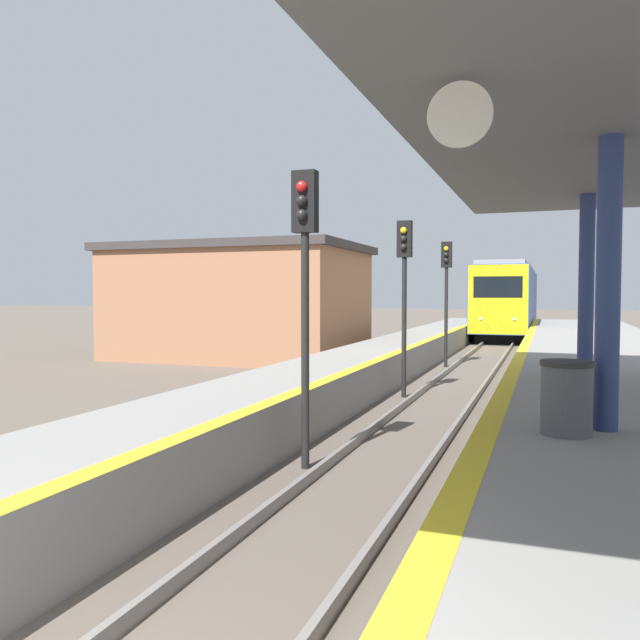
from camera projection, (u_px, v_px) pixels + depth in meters
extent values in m
cube|color=black|center=(510.00, 329.00, 40.27)|extent=(2.46, 18.79, 0.55)
cube|color=#33518C|center=(510.00, 298.00, 40.19)|extent=(2.90, 20.88, 3.48)
cube|color=yellow|center=(498.00, 299.00, 30.47)|extent=(2.84, 0.16, 3.41)
cube|color=black|center=(498.00, 287.00, 30.39)|extent=(2.32, 0.06, 1.04)
cube|color=gray|center=(510.00, 269.00, 40.10)|extent=(2.46, 19.84, 0.24)
sphere|color=white|center=(481.00, 319.00, 30.73)|extent=(0.18, 0.18, 0.18)
sphere|color=white|center=(514.00, 319.00, 30.18)|extent=(0.18, 0.18, 0.18)
cylinder|color=black|center=(305.00, 351.00, 9.21)|extent=(0.12, 0.12, 3.50)
cube|color=black|center=(305.00, 202.00, 9.12)|extent=(0.36, 0.20, 0.90)
sphere|color=red|center=(302.00, 186.00, 8.99)|extent=(0.16, 0.16, 0.16)
sphere|color=black|center=(302.00, 201.00, 8.99)|extent=(0.16, 0.16, 0.16)
sphere|color=black|center=(302.00, 215.00, 9.00)|extent=(0.16, 0.16, 0.16)
cylinder|color=black|center=(404.00, 328.00, 15.54)|extent=(0.12, 0.12, 3.50)
cube|color=black|center=(405.00, 239.00, 15.44)|extent=(0.36, 0.20, 0.90)
sphere|color=yellow|center=(404.00, 230.00, 15.31)|extent=(0.16, 0.16, 0.16)
sphere|color=black|center=(403.00, 239.00, 15.32)|extent=(0.16, 0.16, 0.16)
sphere|color=black|center=(403.00, 247.00, 15.33)|extent=(0.16, 0.16, 0.16)
cylinder|color=black|center=(446.00, 317.00, 21.86)|extent=(0.12, 0.12, 3.50)
cube|color=black|center=(447.00, 255.00, 21.77)|extent=(0.36, 0.20, 0.90)
sphere|color=yellow|center=(446.00, 249.00, 21.63)|extent=(0.16, 0.16, 0.16)
sphere|color=black|center=(446.00, 254.00, 21.64)|extent=(0.16, 0.16, 0.16)
sphere|color=black|center=(446.00, 260.00, 21.65)|extent=(0.16, 0.16, 0.16)
cylinder|color=navy|center=(608.00, 285.00, 7.53)|extent=(0.29, 0.29, 3.55)
cylinder|color=navy|center=(586.00, 288.00, 11.90)|extent=(0.29, 0.29, 3.55)
cube|color=#515156|center=(611.00, 128.00, 7.45)|extent=(4.71, 14.00, 0.20)
cylinder|color=white|center=(460.00, 115.00, 5.33)|extent=(0.56, 0.04, 0.56)
cylinder|color=#4C4C51|center=(566.00, 400.00, 7.35)|extent=(0.58, 0.58, 0.81)
cylinder|color=#262626|center=(567.00, 363.00, 7.33)|extent=(0.61, 0.61, 0.06)
cube|color=#9E6B4C|center=(240.00, 305.00, 25.16)|extent=(9.23, 6.39, 4.22)
cube|color=#383333|center=(240.00, 249.00, 25.07)|extent=(9.69, 6.71, 0.30)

